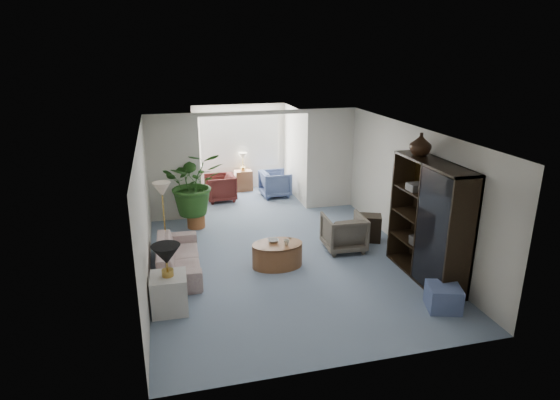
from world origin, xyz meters
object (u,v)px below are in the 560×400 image
object	(u,v)px
ottoman	(443,297)
sunroom_chair_maroon	(220,188)
coffee_table	(277,255)
coffee_cup	(287,242)
side_table_dark	(369,228)
entertainment_cabinet	(429,221)
sunroom_table	(243,180)
sofa	(179,257)
sunroom_chair_blue	(275,184)
end_table	(169,293)
floor_lamp	(162,189)
wingback_chair	(344,232)
framed_picture	(416,171)
plant_pot	(196,220)
table_lamp	(166,255)
coffee_bowl	(273,241)
cabinet_urn	(421,144)

from	to	relation	value
ottoman	sunroom_chair_maroon	size ratio (longest dim) A/B	0.64
ottoman	coffee_table	bearing A→B (deg)	135.61
coffee_cup	side_table_dark	xyz separation A→B (m)	(2.03, 0.80, -0.22)
entertainment_cabinet	sunroom_table	world-z (taller)	entertainment_cabinet
coffee_cup	ottoman	bearing A→B (deg)	-45.07
sofa	coffee_cup	distance (m)	1.98
sunroom_chair_maroon	sunroom_chair_blue	bearing A→B (deg)	86.91
coffee_table	end_table	bearing A→B (deg)	-151.01
sofa	floor_lamp	size ratio (longest dim) A/B	5.32
sunroom_chair_blue	floor_lamp	bearing A→B (deg)	130.53
end_table	coffee_cup	world-z (taller)	end_table
side_table_dark	sunroom_chair_blue	distance (m)	3.69
floor_lamp	wingback_chair	world-z (taller)	floor_lamp
ottoman	sunroom_chair_maroon	xyz separation A→B (m)	(-2.66, 6.29, 0.15)
sofa	coffee_table	bearing A→B (deg)	-96.37
framed_picture	sofa	xyz separation A→B (m)	(-4.45, 0.38, -1.42)
plant_pot	framed_picture	bearing A→B (deg)	-32.29
framed_picture	table_lamp	bearing A→B (deg)	-168.16
end_table	entertainment_cabinet	distance (m)	4.48
framed_picture	side_table_dark	distance (m)	1.72
sofa	coffee_bowl	world-z (taller)	sofa
plant_pot	coffee_cup	bearing A→B (deg)	-59.56
entertainment_cabinet	sunroom_chair_maroon	distance (m)	6.06
framed_picture	entertainment_cabinet	bearing A→B (deg)	-103.85
framed_picture	sofa	distance (m)	4.68
coffee_cup	wingback_chair	size ratio (longest dim) A/B	0.13
sofa	sunroom_table	xyz separation A→B (m)	(2.03, 4.70, 0.01)
cabinet_urn	entertainment_cabinet	bearing A→B (deg)	-90.00
framed_picture	table_lamp	distance (m)	4.81
coffee_bowl	sofa	bearing A→B (deg)	175.16
wingback_chair	plant_pot	xyz separation A→B (m)	(-2.78, 1.97, -0.21)
entertainment_cabinet	sunroom_table	distance (m)	6.44
wingback_chair	side_table_dark	size ratio (longest dim) A/B	1.44
ottoman	end_table	bearing A→B (deg)	166.42
table_lamp	entertainment_cabinet	distance (m)	4.42
side_table_dark	sunroom_chair_blue	world-z (taller)	sunroom_chair_blue
framed_picture	sunroom_table	xyz separation A→B (m)	(-2.42, 5.07, -1.41)
entertainment_cabinet	plant_pot	world-z (taller)	entertainment_cabinet
cabinet_urn	floor_lamp	bearing A→B (deg)	156.63
coffee_cup	cabinet_urn	xyz separation A→B (m)	(2.28, -0.46, 1.80)
cabinet_urn	ottoman	distance (m)	2.62
sofa	side_table_dark	distance (m)	3.99
plant_pot	sunroom_chair_maroon	world-z (taller)	sunroom_chair_maroon
end_table	cabinet_urn	distance (m)	4.88
coffee_cup	plant_pot	xyz separation A→B (m)	(-1.46, 2.48, -0.34)
side_table_dark	table_lamp	bearing A→B (deg)	-156.55
coffee_cup	framed_picture	bearing A→B (deg)	-0.64
end_table	sunroom_chair_maroon	world-z (taller)	sunroom_chair_maroon
coffee_table	sunroom_chair_blue	bearing A→B (deg)	76.75
plant_pot	end_table	bearing A→B (deg)	-101.13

